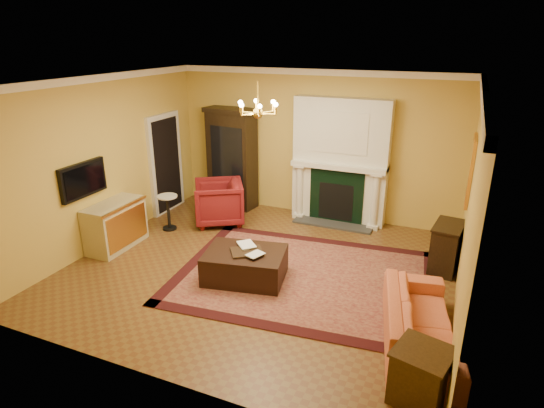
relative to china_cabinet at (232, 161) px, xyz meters
The scene contains 26 objects.
floor 3.24m from the china_cabinet, 54.40° to the right, with size 6.00×5.50×0.02m, color brown.
ceiling 3.64m from the china_cabinet, 54.40° to the right, with size 6.00×5.50×0.02m, color silver.
wall_back 1.86m from the china_cabinet, ahead, with size 6.00×0.02×3.00m, color gold.
wall_front 5.56m from the china_cabinet, 71.24° to the right, with size 6.00×0.02×3.00m, color gold.
wall_left 2.81m from the china_cabinet, 116.24° to the right, with size 0.02×5.50×3.00m, color gold.
wall_right 5.42m from the china_cabinet, 27.45° to the right, with size 0.02×5.50×3.00m, color gold.
fireplace 2.39m from the china_cabinet, ahead, with size 1.90×0.70×2.50m.
crown_molding 3.02m from the china_cabinet, 40.70° to the right, with size 6.00×5.50×0.12m.
doorway 1.41m from the china_cabinet, 146.01° to the right, with size 0.08×1.05×2.10m.
tv_panel 3.32m from the china_cabinet, 110.63° to the right, with size 0.09×0.95×0.58m.
gilt_mirror 4.91m from the china_cabinet, 12.92° to the right, with size 0.06×0.76×1.05m.
chandelier 3.44m from the china_cabinet, 54.40° to the right, with size 0.63×0.55×0.53m.
oriental_rug 3.70m from the china_cabinet, 43.86° to the right, with size 4.01×3.01×0.02m, color #4F1115.
china_cabinet is the anchor object (origin of this frame).
wingback_armchair 1.17m from the china_cabinet, 78.85° to the right, with size 0.94×0.88×0.96m, color maroon.
pedestal_table 1.89m from the china_cabinet, 107.67° to the right, with size 0.39×0.39×0.70m.
commode 2.95m from the china_cabinet, 109.20° to the right, with size 0.53×1.12×0.84m, color #BAAD88.
coral_sofa 5.63m from the china_cabinet, 38.35° to the right, with size 2.07×0.60×0.81m, color #CE6941.
end_table 6.36m from the china_cabinet, 44.56° to the right, with size 0.51×0.51×0.59m, color #3A240F.
console_table 4.80m from the china_cabinet, 16.18° to the right, with size 0.39×0.69×0.77m, color black.
leather_ottoman 3.43m from the china_cabinet, 59.19° to the right, with size 1.22×0.89×0.45m, color black.
ottoman_tray 3.41m from the china_cabinet, 58.70° to the right, with size 0.48×0.37×0.03m, color black.
book_a 3.24m from the china_cabinet, 60.56° to the right, with size 0.24×0.03×0.32m, color gray.
book_b 3.48m from the china_cabinet, 57.79° to the right, with size 0.19×0.02×0.26m, color gray.
topiary_left 1.66m from the china_cabinet, ahead, with size 0.16×0.16×0.42m.
topiary_right 2.92m from the china_cabinet, ahead, with size 0.15×0.15×0.40m.
Camera 1 is at (2.78, -6.02, 3.62)m, focal length 30.00 mm.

